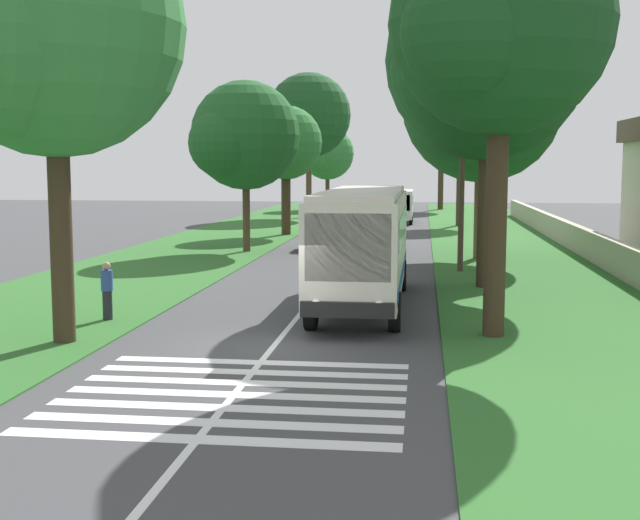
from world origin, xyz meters
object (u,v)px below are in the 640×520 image
object	(u,v)px
trailing_car_0	(321,236)
pedestrian	(107,290)
trailing_car_1	(337,224)
trailing_minibus_0	(399,203)
roadside_tree_right_0	(496,30)
coach_bus	(363,240)
roadside_tree_left_0	(327,154)
roadside_tree_left_2	(40,33)
roadside_tree_left_3	(283,145)
roadside_tree_right_4	(459,133)
roadside_tree_right_3	(481,65)
roadside_tree_right_2	(440,124)
roadside_tree_right_1	(478,107)
roadside_tree_left_4	(307,118)
roadside_tree_left_1	(244,139)
utility_pole	(462,170)

from	to	relation	value
trailing_car_0	pedestrian	distance (m)	21.69
trailing_car_1	trailing_minibus_0	distance (m)	11.67
trailing_minibus_0	roadside_tree_right_0	size ratio (longest dim) A/B	0.55
coach_bus	roadside_tree_left_0	world-z (taller)	roadside_tree_left_0
roadside_tree_left_0	pedestrian	size ratio (longest dim) A/B	4.86
trailing_minibus_0	roadside_tree_left_2	xyz separation A→B (m)	(-44.74, 7.48, 6.17)
roadside_tree_left_3	roadside_tree_left_2	bearing A→B (deg)	179.26
coach_bus	trailing_car_1	distance (m)	27.40
roadside_tree_right_4	trailing_minibus_0	bearing A→B (deg)	58.88
roadside_tree_left_0	roadside_tree_right_3	xyz separation A→B (m)	(-51.91, -11.60, 2.60)
roadside_tree_left_0	roadside_tree_right_2	size ratio (longest dim) A/B	0.71
roadside_tree_left_2	roadside_tree_right_3	distance (m)	15.92
coach_bus	roadside_tree_right_1	size ratio (longest dim) A/B	1.00
roadside_tree_right_3	roadside_tree_right_4	bearing A→B (deg)	-1.03
trailing_car_0	roadside_tree_right_4	xyz separation A→B (m)	(17.51, -7.96, 6.10)
trailing_car_0	roadside_tree_left_4	world-z (taller)	roadside_tree_left_4
roadside_tree_left_0	roadside_tree_right_3	size ratio (longest dim) A/B	0.69
roadside_tree_left_1	roadside_tree_right_0	size ratio (longest dim) A/B	0.80
roadside_tree_left_1	trailing_minibus_0	bearing A→B (deg)	-18.33
roadside_tree_right_1	pedestrian	world-z (taller)	roadside_tree_right_1
trailing_car_0	trailing_minibus_0	bearing A→B (deg)	-10.11
roadside_tree_left_0	coach_bus	bearing A→B (deg)	-172.21
roadside_tree_left_0	roadside_tree_left_2	size ratio (longest dim) A/B	0.74
roadside_tree_left_1	roadside_tree_right_3	xyz separation A→B (m)	(-11.31, -11.17, 2.24)
coach_bus	roadside_tree_left_3	size ratio (longest dim) A/B	1.36
trailing_car_1	roadside_tree_left_0	world-z (taller)	roadside_tree_left_0
coach_bus	roadside_tree_left_0	size ratio (longest dim) A/B	1.36
roadside_tree_left_4	roadside_tree_right_3	distance (m)	41.22
roadside_tree_right_4	trailing_car_1	bearing A→B (deg)	136.06
coach_bus	roadside_tree_right_1	bearing A→B (deg)	-17.44
coach_bus	pedestrian	world-z (taller)	coach_bus
roadside_tree_left_2	utility_pole	world-z (taller)	roadside_tree_left_2
roadside_tree_right_2	utility_pole	bearing A→B (deg)	-179.98
trailing_minibus_0	roadside_tree_left_1	size ratio (longest dim) A/B	0.68
roadside_tree_right_0	pedestrian	xyz separation A→B (m)	(0.87, 10.85, -7.04)
roadside_tree_right_1	roadside_tree_right_2	world-z (taller)	roadside_tree_right_2
roadside_tree_left_3	roadside_tree_right_3	xyz separation A→B (m)	(-21.52, -10.87, 2.36)
roadside_tree_right_0	coach_bus	bearing A→B (deg)	40.60
trailing_car_1	roadside_tree_left_4	world-z (taller)	roadside_tree_left_4
roadside_tree_right_0	roadside_tree_left_3	bearing A→B (deg)	19.31
utility_pole	pedestrian	world-z (taller)	utility_pole
utility_pole	pedestrian	size ratio (longest dim) A/B	4.87
trailing_car_0	roadside_tree_right_0	world-z (taller)	roadside_tree_right_0
trailing_car_0	roadside_tree_right_0	bearing A→B (deg)	-162.11
trailing_minibus_0	roadside_tree_right_0	xyz separation A→B (m)	(-42.39, -3.59, 6.40)
coach_bus	roadside_tree_right_0	world-z (taller)	roadside_tree_right_0
roadside_tree_right_3	pedestrian	bearing A→B (deg)	125.81
coach_bus	trailing_minibus_0	xyz separation A→B (m)	(38.14, -0.06, -0.60)
roadside_tree_left_2	roadside_tree_right_2	distance (m)	64.91
roadside_tree_right_2	pedestrian	world-z (taller)	roadside_tree_right_2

